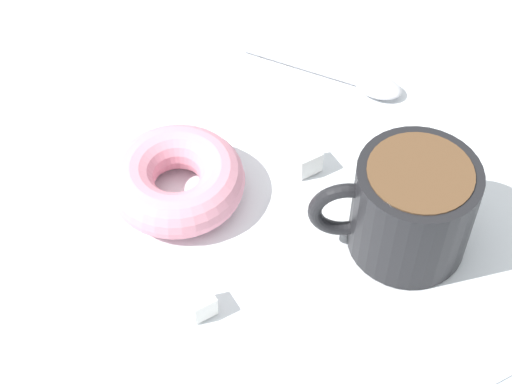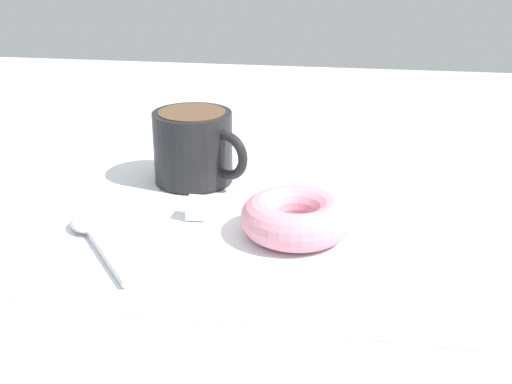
% 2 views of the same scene
% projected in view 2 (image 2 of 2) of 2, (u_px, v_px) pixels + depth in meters
% --- Properties ---
extents(ground_plane, '(1.20, 1.20, 0.02)m').
position_uv_depth(ground_plane, '(257.00, 218.00, 0.65)').
color(ground_plane, '#B2BCC6').
extents(napkin, '(0.37, 0.37, 0.00)m').
position_uv_depth(napkin, '(256.00, 214.00, 0.63)').
color(napkin, white).
rests_on(napkin, ground_plane).
extents(coffee_cup, '(0.08, 0.10, 0.07)m').
position_uv_depth(coffee_cup, '(194.00, 145.00, 0.69)').
color(coffee_cup, black).
rests_on(coffee_cup, napkin).
extents(donut, '(0.09, 0.09, 0.03)m').
position_uv_depth(donut, '(296.00, 217.00, 0.58)').
color(donut, pink).
rests_on(donut, napkin).
extents(spoon, '(0.11, 0.09, 0.01)m').
position_uv_depth(spoon, '(90.00, 232.00, 0.58)').
color(spoon, silver).
rests_on(spoon, napkin).
extents(sugar_cube, '(0.02, 0.02, 0.02)m').
position_uv_depth(sugar_cube, '(197.00, 208.00, 0.62)').
color(sugar_cube, white).
rests_on(sugar_cube, napkin).
extents(sugar_cube_extra, '(0.02, 0.02, 0.02)m').
position_uv_depth(sugar_cube_extra, '(336.00, 188.00, 0.66)').
color(sugar_cube_extra, white).
rests_on(sugar_cube_extra, napkin).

